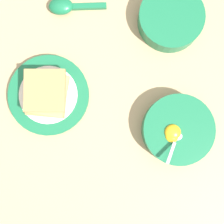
% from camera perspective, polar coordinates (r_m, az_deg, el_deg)
% --- Properties ---
extents(ground_plane, '(3.00, 3.00, 0.00)m').
position_cam_1_polar(ground_plane, '(0.79, 0.09, 11.10)').
color(ground_plane, tan).
extents(egg_bowl, '(0.17, 0.17, 0.08)m').
position_cam_1_polar(egg_bowl, '(0.75, 11.88, -3.21)').
color(egg_bowl, '#196B42').
rests_on(egg_bowl, ground_plane).
extents(toast_plate, '(0.20, 0.20, 0.02)m').
position_cam_1_polar(toast_plate, '(0.78, -11.50, 3.05)').
color(toast_plate, '#196B42').
rests_on(toast_plate, ground_plane).
extents(toast_sandwich, '(0.10, 0.11, 0.04)m').
position_cam_1_polar(toast_sandwich, '(0.75, -11.91, 3.31)').
color(toast_sandwich, tan).
rests_on(toast_sandwich, toast_plate).
extents(soup_spoon, '(0.15, 0.05, 0.03)m').
position_cam_1_polar(soup_spoon, '(0.83, -8.46, 18.60)').
color(soup_spoon, '#196B42').
rests_on(soup_spoon, ground_plane).
extents(congee_bowl, '(0.16, 0.16, 0.05)m').
position_cam_1_polar(congee_bowl, '(0.80, 10.69, 16.47)').
color(congee_bowl, '#196B42').
rests_on(congee_bowl, ground_plane).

